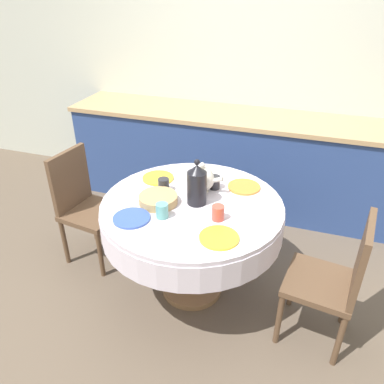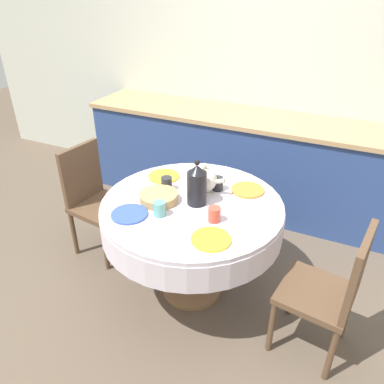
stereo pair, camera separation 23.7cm
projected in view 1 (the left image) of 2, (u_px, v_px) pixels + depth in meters
name	position (u px, v px, depth m)	size (l,w,h in m)	color
ground_plane	(192.00, 288.00, 2.80)	(12.00, 12.00, 0.00)	brown
wall_back	(249.00, 65.00, 3.52)	(7.00, 0.05, 2.60)	beige
kitchen_counter	(236.00, 160.00, 3.67)	(3.24, 0.64, 0.92)	#2D4784
dining_table	(192.00, 219.00, 2.48)	(1.19, 1.19, 0.76)	olive
chair_left	(336.00, 278.00, 2.18)	(0.45, 0.45, 0.91)	brown
chair_right	(84.00, 202.00, 2.91)	(0.45, 0.45, 0.91)	brown
plate_near_left	(132.00, 218.00, 2.25)	(0.22, 0.22, 0.01)	#3856AD
cup_near_left	(162.00, 211.00, 2.25)	(0.07, 0.07, 0.09)	#5BA39E
plate_near_right	(219.00, 238.00, 2.08)	(0.22, 0.22, 0.01)	yellow
cup_near_right	(218.00, 213.00, 2.23)	(0.07, 0.07, 0.09)	#CC4C3D
plate_far_left	(158.00, 178.00, 2.70)	(0.22, 0.22, 0.01)	yellow
cup_far_left	(164.00, 185.00, 2.53)	(0.07, 0.07, 0.09)	#28282D
plate_far_right	(244.00, 187.00, 2.58)	(0.22, 0.22, 0.01)	orange
cup_far_right	(214.00, 182.00, 2.56)	(0.07, 0.07, 0.09)	#28282D
coffee_carafe	(197.00, 185.00, 2.35)	(0.12, 0.12, 0.31)	black
teapot	(202.00, 179.00, 2.50)	(0.23, 0.17, 0.22)	silver
bread_basket	(158.00, 199.00, 2.40)	(0.25, 0.25, 0.06)	tan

